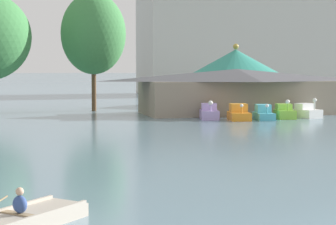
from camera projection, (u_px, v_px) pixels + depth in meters
rowboat_with_rower at (27, 219)px, 15.82m from camera, size 3.86×3.84×1.27m
pedal_boat_lavender at (209, 113)px, 50.82m from camera, size 2.07×3.03×1.68m
pedal_boat_orange at (239, 114)px, 49.84m from camera, size 2.12×3.02×1.46m
pedal_boat_cyan at (264, 114)px, 50.30m from camera, size 1.88×3.11×1.41m
pedal_boat_lime at (284, 113)px, 51.47m from camera, size 1.96×2.75×1.73m
pedal_boat_white at (306, 112)px, 52.46m from camera, size 2.34×2.82×1.81m
boathouse at (237, 90)px, 57.27m from camera, size 19.73×9.09×4.39m
green_roof_pavilion at (236, 73)px, 70.71m from camera, size 10.37×10.37×7.48m
shoreline_tree_mid at (93, 34)px, 60.56m from camera, size 6.74×6.74×12.27m
background_building_block at (249, 14)px, 105.17m from camera, size 39.41×15.54×28.74m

